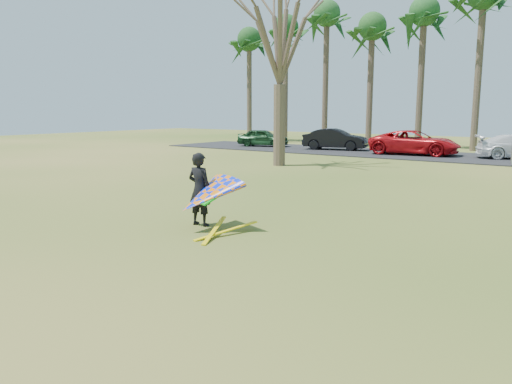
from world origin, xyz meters
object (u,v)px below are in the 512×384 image
Objects in this scene: kite_flyer at (206,195)px; car_1 at (335,139)px; bare_tree_left at (280,30)px; car_0 at (263,138)px; car_2 at (414,142)px.

car_1 is at bearing 109.99° from kite_flyer.
bare_tree_left is at bearing 116.36° from kite_flyer.
bare_tree_left is 15.64m from kite_flyer.
car_1 is at bearing 101.37° from bare_tree_left.
car_0 is (-8.22, 10.11, -6.18)m from bare_tree_left.
car_0 is 27.28m from kite_flyer.
car_0 is 1.67× the size of kite_flyer.
bare_tree_left is 12.23m from car_2.
car_2 reaches higher than car_1.
car_2 is at bearing -107.48° from car_0.
car_2 is at bearing 96.46° from kite_flyer.
bare_tree_left is 2.13× the size of car_1.
bare_tree_left is at bearing 153.10° from car_2.
car_2 is 22.96m from kite_flyer.
kite_flyer is at bearing -179.35° from car_2.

